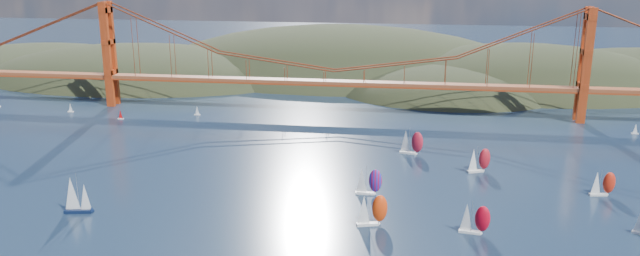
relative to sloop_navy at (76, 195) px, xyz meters
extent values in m
ellipsoid|color=black|center=(-74.79, 218.41, -17.04)|extent=(240.00, 140.00, 64.00)
ellipsoid|color=black|center=(55.21, 258.41, -22.64)|extent=(300.00, 180.00, 96.00)
ellipsoid|color=black|center=(175.21, 228.41, -19.14)|extent=(220.00, 140.00, 76.00)
ellipsoid|color=black|center=(125.21, 198.41, -14.24)|extent=(140.00, 110.00, 48.00)
ellipsoid|color=black|center=(-164.79, 248.41, -13.54)|extent=(200.00, 140.00, 44.00)
cube|color=brown|center=(65.21, 138.41, 10.16)|extent=(440.00, 7.00, 1.60)
cube|color=#952B0B|center=(65.21, 138.41, 8.96)|extent=(440.00, 7.00, 0.80)
cube|color=#952B0B|center=(-54.79, 138.41, 21.66)|extent=(4.00, 8.50, 55.00)
cube|color=#952B0B|center=(185.21, 138.41, 21.66)|extent=(4.00, 8.50, 55.00)
cube|color=#0C1733|center=(0.32, 0.06, -5.33)|extent=(8.74, 3.83, 1.01)
cylinder|color=#99999E|center=(0.74, 0.13, 1.28)|extent=(0.13, 0.13, 12.22)
cone|color=silver|center=(-1.17, -0.21, 0.67)|extent=(5.50, 5.50, 10.75)
cone|color=silver|center=(2.82, 0.51, -0.55)|extent=(3.93, 3.93, 8.55)
cube|color=silver|center=(91.72, 3.45, -5.44)|extent=(6.96, 3.67, 0.80)
cylinder|color=#99999E|center=(92.04, 3.54, -0.01)|extent=(0.10, 0.10, 10.05)
cone|color=silver|center=(90.56, 3.11, -0.51)|extent=(4.65, 4.65, 8.84)
ellipsoid|color=red|center=(95.26, 4.48, -0.51)|extent=(5.33, 4.14, 8.44)
cube|color=white|center=(121.78, 2.47, -5.47)|extent=(6.43, 2.69, 0.75)
cylinder|color=#99999E|center=(122.09, 2.42, -0.41)|extent=(0.09, 0.09, 9.36)
cone|color=silver|center=(120.67, 2.65, -0.88)|extent=(3.99, 3.99, 8.23)
ellipsoid|color=#B40518|center=(125.17, 1.94, -0.88)|extent=(4.74, 3.39, 7.86)
cube|color=silver|center=(128.47, 56.47, -5.46)|extent=(6.54, 4.02, 0.76)
cylinder|color=#99999E|center=(128.76, 56.59, -0.33)|extent=(0.10, 0.10, 9.50)
cone|color=silver|center=(127.41, 56.04, -0.80)|extent=(4.62, 4.62, 8.36)
ellipsoid|color=#A5151F|center=(131.70, 57.78, -0.80)|extent=(5.16, 4.25, 7.98)
cube|color=silver|center=(167.48, 38.54, -5.49)|extent=(6.04, 2.46, 0.70)
cylinder|color=#99999E|center=(167.77, 38.58, -0.73)|extent=(0.09, 0.09, 8.80)
cone|color=silver|center=(166.44, 38.39, -1.17)|extent=(3.72, 3.72, 7.75)
ellipsoid|color=red|center=(170.68, 39.00, -1.17)|extent=(4.43, 3.14, 7.39)
cube|color=white|center=(103.27, 75.47, -5.43)|extent=(7.02, 3.60, 0.81)
cylinder|color=#99999E|center=(103.60, 75.38, 0.05)|extent=(0.10, 0.10, 10.15)
cone|color=silver|center=(102.10, 75.79, -0.46)|extent=(4.65, 4.65, 8.93)
ellipsoid|color=#A5172A|center=(106.86, 74.49, -0.46)|extent=(5.35, 4.11, 8.52)
cube|color=white|center=(89.05, 28.60, -5.46)|extent=(6.36, 1.79, 0.76)
cylinder|color=#99999E|center=(89.37, 28.60, -0.31)|extent=(0.10, 0.10, 9.54)
cone|color=silver|center=(87.91, 28.61, -0.78)|extent=(3.57, 3.57, 8.40)
ellipsoid|color=#A10E2C|center=(92.55, 28.60, -0.78)|extent=(4.46, 2.81, 8.01)
cube|color=silver|center=(-69.55, 120.12, -5.59)|extent=(3.00, 1.00, 0.50)
cone|color=white|center=(-69.55, 120.12, -3.24)|extent=(2.00, 2.00, 4.20)
cube|color=silver|center=(-37.77, 110.57, -5.59)|extent=(3.00, 1.00, 0.50)
cone|color=red|center=(-37.77, 110.57, -3.24)|extent=(2.00, 2.00, 4.20)
cube|color=silver|center=(-2.85, 123.40, -5.59)|extent=(3.00, 1.00, 0.50)
cone|color=white|center=(-2.85, 123.40, -3.24)|extent=(2.00, 2.00, 4.20)
cube|color=silver|center=(205.05, 119.04, -5.59)|extent=(3.00, 1.00, 0.50)
cone|color=white|center=(205.05, 119.04, -3.24)|extent=(2.00, 2.00, 4.20)
camera|label=1|loc=(102.20, -169.89, 73.60)|focal=35.00mm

